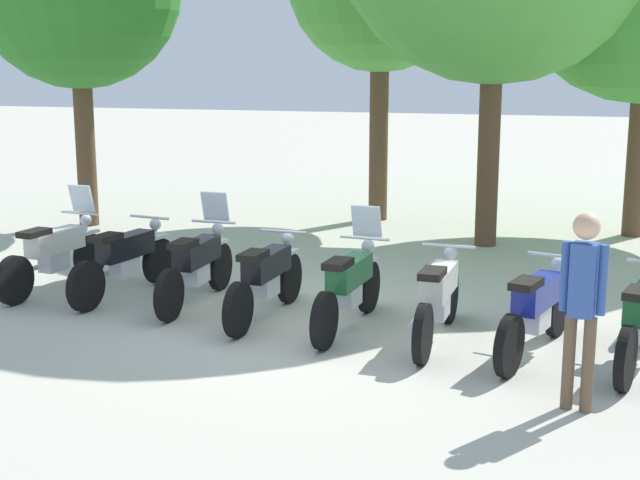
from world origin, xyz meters
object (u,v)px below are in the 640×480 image
object	(u,v)px
motorcycle_4	(349,285)
motorcycle_5	(438,297)
motorcycle_2	(197,264)
person_0	(583,295)
motorcycle_0	(55,253)
motorcycle_6	(536,309)
motorcycle_3	(266,278)
motorcycle_1	(125,259)

from	to	relation	value
motorcycle_4	motorcycle_5	size ratio (longest dim) A/B	1.00
motorcycle_2	motorcycle_4	xyz separation A→B (m)	(2.14, -0.49, 0.00)
motorcycle_4	person_0	size ratio (longest dim) A/B	1.21
motorcycle_4	person_0	world-z (taller)	person_0
motorcycle_0	motorcycle_6	bearing A→B (deg)	-91.52
motorcycle_3	person_0	world-z (taller)	person_0
motorcycle_3	motorcycle_4	size ratio (longest dim) A/B	1.00
motorcycle_5	motorcycle_1	bearing A→B (deg)	82.42
motorcycle_0	motorcycle_6	distance (m)	6.47
motorcycle_0	motorcycle_1	size ratio (longest dim) A/B	1.00
motorcycle_6	motorcycle_0	bearing A→B (deg)	97.37
motorcycle_3	motorcycle_5	world-z (taller)	same
motorcycle_0	motorcycle_5	distance (m)	5.38
motorcycle_2	motorcycle_3	xyz separation A→B (m)	(1.07, -0.36, -0.01)
motorcycle_2	person_0	world-z (taller)	person_0
motorcycle_1	motorcycle_4	xyz separation A→B (m)	(3.20, -0.56, 0.01)
motorcycle_1	person_0	size ratio (longest dim) A/B	1.21
motorcycle_0	person_0	size ratio (longest dim) A/B	1.21
motorcycle_0	motorcycle_5	world-z (taller)	motorcycle_0
motorcycle_1	motorcycle_4	size ratio (longest dim) A/B	1.00
motorcycle_5	motorcycle_6	xyz separation A→B (m)	(1.07, -0.17, 0.00)
motorcycle_5	motorcycle_6	world-z (taller)	same
person_0	motorcycle_2	bearing A→B (deg)	-105.72
motorcycle_1	motorcycle_6	distance (m)	5.41
motorcycle_2	motorcycle_4	world-z (taller)	same
motorcycle_6	motorcycle_5	bearing A→B (deg)	96.59
motorcycle_4	motorcycle_2	bearing A→B (deg)	81.96
person_0	motorcycle_0	bearing A→B (deg)	-99.02
motorcycle_0	motorcycle_2	world-z (taller)	same
motorcycle_3	motorcycle_5	distance (m)	2.15
motorcycle_2	person_0	xyz separation A→B (m)	(4.71, -2.30, 0.55)
motorcycle_0	motorcycle_2	xyz separation A→B (m)	(2.13, -0.10, 0.00)
person_0	motorcycle_1	bearing A→B (deg)	-102.01
motorcycle_1	motorcycle_3	xyz separation A→B (m)	(2.13, -0.43, 0.00)
motorcycle_5	motorcycle_6	bearing A→B (deg)	-96.93
motorcycle_1	motorcycle_5	xyz separation A→B (m)	(4.26, -0.73, 0.00)
motorcycle_3	motorcycle_0	bearing A→B (deg)	85.46
motorcycle_6	motorcycle_2	bearing A→B (deg)	94.65
motorcycle_2	motorcycle_6	size ratio (longest dim) A/B	1.03
motorcycle_0	person_0	distance (m)	7.27
motorcycle_1	motorcycle_2	xyz separation A→B (m)	(1.06, -0.07, 0.01)
motorcycle_3	motorcycle_4	world-z (taller)	motorcycle_4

